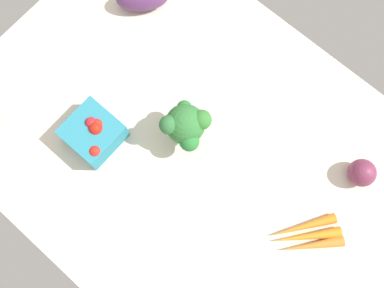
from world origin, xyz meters
TOP-DOWN VIEW (x-y plane):
  - tablecloth at (0.00, 0.00)cm, footprint 104.00×76.00cm
  - carrot_bunch at (31.14, 0.65)cm, footprint 14.22×14.81cm
  - berry_basket at (-17.55, -12.46)cm, footprint 10.87×10.87cm
  - broccoli_head at (-2.96, 1.21)cm, footprint 9.20×9.54cm
  - red_onion_center at (31.67, 18.81)cm, footprint 6.01×6.01cm

SIDE VIEW (x-z plane):
  - tablecloth at x=0.00cm, z-range 0.00..2.00cm
  - carrot_bunch at x=31.14cm, z-range 1.97..4.37cm
  - red_onion_center at x=31.67cm, z-range 2.00..8.01cm
  - berry_basket at x=-17.55cm, z-range 1.69..8.82cm
  - broccoli_head at x=-2.96cm, z-range 3.37..14.72cm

